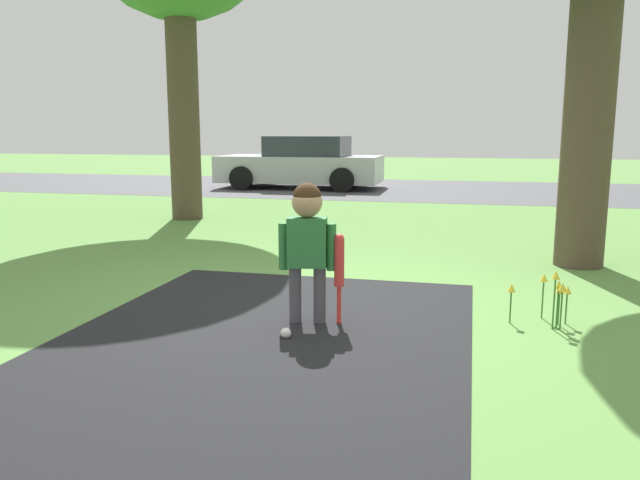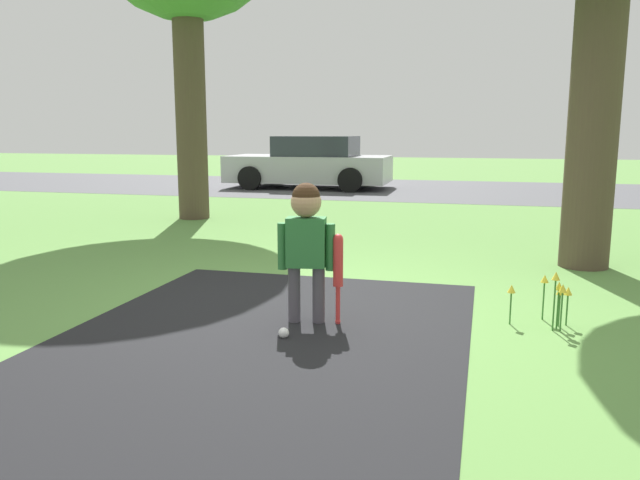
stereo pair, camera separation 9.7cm
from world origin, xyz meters
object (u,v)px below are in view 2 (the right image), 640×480
at_px(child, 306,233).
at_px(fire_hydrant, 586,192).
at_px(baseball_bat, 338,266).
at_px(parked_car, 311,164).
at_px(sports_ball, 284,333).

relative_size(child, fire_hydrant, 1.50).
distance_m(child, baseball_bat, 0.34).
bearing_deg(fire_hydrant, parked_car, 152.75).
relative_size(baseball_bat, sports_ball, 9.28).
height_order(sports_ball, parked_car, parked_car).
distance_m(baseball_bat, sports_ball, 0.65).
bearing_deg(baseball_bat, child, -176.59).
bearing_deg(sports_ball, fire_hydrant, 69.28).
distance_m(sports_ball, fire_hydrant, 8.76).
relative_size(baseball_bat, parked_car, 0.17).
bearing_deg(parked_car, baseball_bat, 105.87).
bearing_deg(parked_car, fire_hydrant, 151.91).
distance_m(baseball_bat, parked_car, 11.40).
height_order(baseball_bat, fire_hydrant, fire_hydrant).
bearing_deg(fire_hydrant, sports_ball, -110.72).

